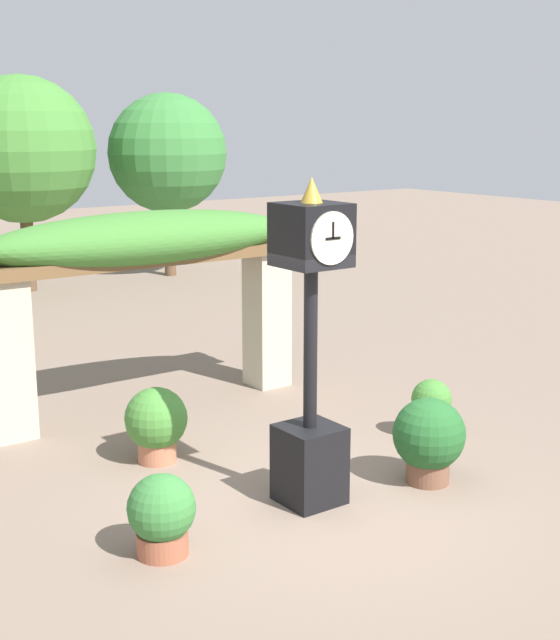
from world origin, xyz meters
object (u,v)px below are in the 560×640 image
at_px(pedestal_clock, 310,357).
at_px(potted_plant_far_right, 431,408).
at_px(potted_plant_near_left, 162,514).
at_px(potted_plant_near_right, 156,422).
at_px(potted_plant_far_left, 429,438).

distance_m(pedestal_clock, potted_plant_far_right, 2.65).
xyz_separation_m(pedestal_clock, potted_plant_near_left, (-1.73, -0.13, -1.11)).
bearing_deg(pedestal_clock, potted_plant_far_right, 14.83).
height_order(potted_plant_near_right, potted_plant_far_right, potted_plant_near_right).
height_order(potted_plant_near_left, potted_plant_far_left, potted_plant_far_left).
relative_size(pedestal_clock, potted_plant_far_left, 3.52).
bearing_deg(potted_plant_far_left, potted_plant_near_left, 175.91).
relative_size(potted_plant_near_left, potted_plant_far_right, 1.03).
height_order(pedestal_clock, potted_plant_far_right, pedestal_clock).
distance_m(potted_plant_near_left, potted_plant_far_right, 4.11).
relative_size(potted_plant_far_left, potted_plant_far_right, 1.28).
bearing_deg(potted_plant_far_left, potted_plant_far_right, 43.54).
relative_size(potted_plant_near_left, potted_plant_near_right, 0.87).
xyz_separation_m(potted_plant_near_left, potted_plant_far_left, (3.03, -0.22, 0.11)).
bearing_deg(pedestal_clock, potted_plant_near_left, -175.62).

